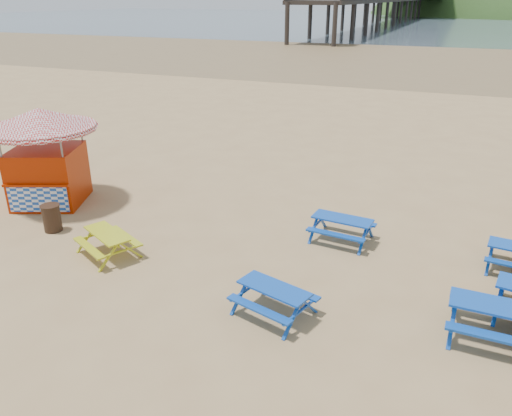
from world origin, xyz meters
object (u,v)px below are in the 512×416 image
at_px(picnic_table_yellow, 108,244).
at_px(ice_cream_kiosk, 44,144).
at_px(litter_bin, 52,218).
at_px(picnic_table_blue_b, 342,229).

bearing_deg(picnic_table_yellow, ice_cream_kiosk, 177.21).
distance_m(picnic_table_yellow, litter_bin, 2.74).
xyz_separation_m(picnic_table_yellow, litter_bin, (-2.66, 0.65, 0.09)).
bearing_deg(picnic_table_yellow, litter_bin, -166.95).
height_order(picnic_table_blue_b, ice_cream_kiosk, ice_cream_kiosk).
bearing_deg(ice_cream_kiosk, litter_bin, -68.90).
distance_m(picnic_table_blue_b, picnic_table_yellow, 6.88).
bearing_deg(picnic_table_blue_b, litter_bin, -156.35).
relative_size(picnic_table_yellow, ice_cream_kiosk, 0.42).
bearing_deg(ice_cream_kiosk, picnic_table_blue_b, -17.10).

